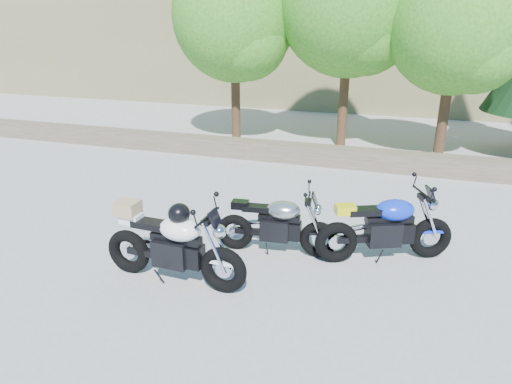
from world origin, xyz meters
TOP-DOWN VIEW (x-y plane):
  - ground at (0.00, 0.00)m, footprint 90.00×90.00m
  - stone_wall at (0.00, 5.50)m, footprint 22.00×0.55m
  - tree_decid_left at (-2.39, 7.14)m, footprint 3.67×3.67m
  - tree_decid_mid at (0.91, 7.54)m, footprint 4.08×4.08m
  - tree_decid_right at (3.71, 6.94)m, footprint 3.54×3.54m
  - silver_bike at (0.80, 0.26)m, footprint 2.03×0.64m
  - white_bike at (-0.39, -1.07)m, footprint 2.28×0.72m
  - blue_bike at (2.51, 0.58)m, footprint 2.13×1.10m

SIDE VIEW (x-z plane):
  - ground at x=0.00m, z-range 0.00..0.00m
  - stone_wall at x=0.00m, z-range 0.00..0.50m
  - silver_bike at x=0.80m, z-range -0.01..1.00m
  - blue_bike at x=2.51m, z-range -0.02..1.12m
  - white_bike at x=-0.39m, z-range -0.01..1.25m
  - tree_decid_right at x=3.71m, z-range 0.79..6.20m
  - tree_decid_left at x=-2.39m, z-range 0.83..6.44m
  - tree_decid_mid at x=0.91m, z-range 0.92..7.16m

